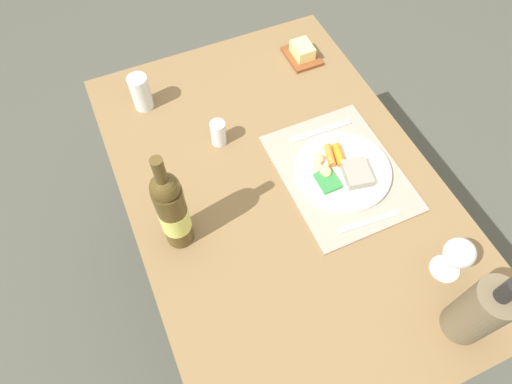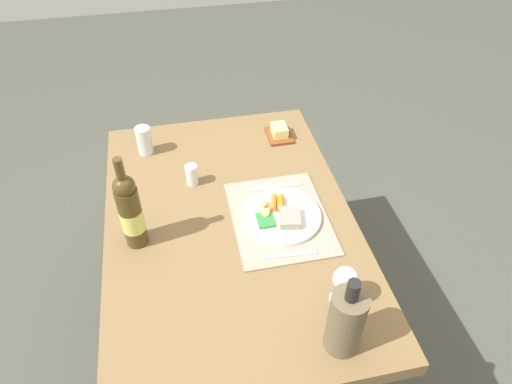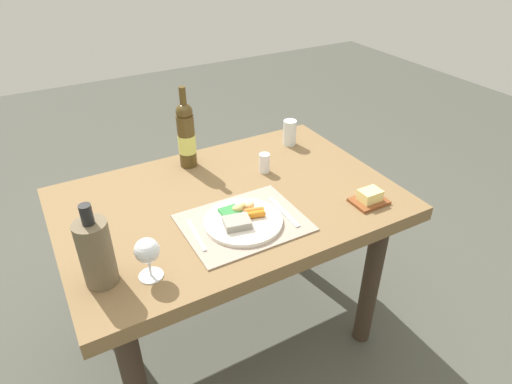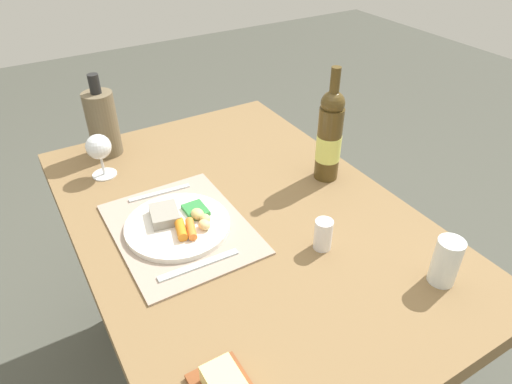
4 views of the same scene
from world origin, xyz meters
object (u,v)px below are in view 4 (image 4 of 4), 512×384
dining_table (243,245)px  dinner_plate (178,223)px  fork (160,193)px  wine_bottle (329,136)px  wine_glass (99,148)px  knife (199,265)px  water_tumbler (445,264)px  cooler_bottle (103,123)px  salt_shaker (323,234)px

dining_table → dinner_plate: (-0.03, -0.17, 0.13)m
fork → wine_bottle: bearing=75.3°
wine_bottle → wine_glass: 0.68m
fork → knife: same height
knife → water_tumbler: bearing=57.0°
knife → wine_glass: 0.53m
cooler_bottle → knife: bearing=2.6°
dining_table → knife: knife is taller
knife → salt_shaker: (0.09, 0.29, 0.03)m
wine_bottle → cooler_bottle: bearing=-132.5°
dinner_plate → cooler_bottle: size_ratio=1.01×
cooler_bottle → water_tumbler: (0.97, 0.49, -0.06)m
cooler_bottle → water_tumbler: cooler_bottle is taller
fork → water_tumbler: 0.78m
cooler_bottle → salt_shaker: (0.74, 0.32, -0.07)m
salt_shaker → wine_glass: bearing=-148.4°
dining_table → wine_glass: wine_glass is taller
dinner_plate → cooler_bottle: bearing=-174.7°
dining_table → dinner_plate: dinner_plate is taller
cooler_bottle → salt_shaker: bearing=23.7°
water_tumbler → wine_glass: bearing=-147.3°
cooler_bottle → wine_bottle: size_ratio=0.78×
dinner_plate → dining_table: bearing=79.6°
dinner_plate → wine_bottle: wine_bottle is taller
dinner_plate → fork: bearing=175.8°
dinner_plate → fork: size_ratio=1.53×
dinner_plate → cooler_bottle: (-0.49, -0.05, 0.09)m
fork → salt_shaker: bearing=37.1°
dining_table → dinner_plate: size_ratio=4.60×
wine_bottle → salt_shaker: bearing=-39.4°
knife → wine_bottle: size_ratio=0.58×
dining_table → cooler_bottle: size_ratio=4.65×
fork → knife: 0.33m
dining_table → water_tumbler: 0.55m
salt_shaker → wine_bottle: (-0.25, 0.21, 0.10)m
knife → wine_bottle: bearing=109.8°
dining_table → salt_shaker: salt_shaker is taller
dining_table → wine_bottle: 0.40m
knife → water_tumbler: size_ratio=1.72×
fork → wine_glass: (-0.19, -0.11, 0.09)m
knife → fork: bearing=177.2°
fork → salt_shaker: (0.42, 0.27, 0.03)m
fork → dinner_plate: bearing=0.4°
dinner_plate → wine_glass: 0.38m
wine_glass → water_tumbler: bearing=32.7°
wine_glass → knife: bearing=8.8°
wine_glass → dinner_plate: bearing=14.8°
dining_table → water_tumbler: water_tumbler is taller
cooler_bottle → wine_glass: cooler_bottle is taller
dining_table → wine_bottle: wine_bottle is taller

